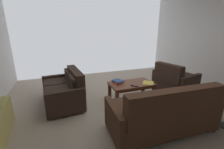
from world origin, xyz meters
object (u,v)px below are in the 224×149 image
armchair_side (174,80)px  tv_remote (134,86)px  loose_magazine (148,83)px  sofa_main (164,112)px  coffee_table (131,86)px  coffee_mug (214,91)px  book_stack (118,81)px  end_table (217,100)px  loveseat_near (65,90)px

armchair_side → tv_remote: (1.33, 0.26, 0.12)m
tv_remote → loose_magazine: bearing=-169.3°
sofa_main → coffee_table: size_ratio=1.81×
loose_magazine → coffee_mug: bearing=-26.1°
armchair_side → coffee_mug: size_ratio=10.87×
sofa_main → loose_magazine: sofa_main is taller
book_stack → loose_magazine: bearing=157.4°
end_table → loose_magazine: end_table is taller
tv_remote → loose_magazine: tv_remote is taller
sofa_main → book_stack: size_ratio=6.33×
armchair_side → book_stack: bearing=-3.4°
book_stack → loveseat_near: bearing=-11.7°
coffee_mug → end_table: bearing=141.9°
end_table → tv_remote: size_ratio=4.10×
loveseat_near → coffee_table: (-1.50, 0.41, 0.05)m
tv_remote → loose_magazine: (-0.41, -0.08, -0.01)m
coffee_table → loose_magazine: bearing=162.3°
loveseat_near → armchair_side: bearing=172.9°
end_table → coffee_mug: coffee_mug is taller
sofa_main → armchair_side: bearing=-136.0°
coffee_table → loveseat_near: bearing=-15.2°
coffee_mug → loose_magazine: size_ratio=0.35×
sofa_main → armchair_side: size_ratio=1.66×
sofa_main → end_table: (-1.01, 0.14, 0.12)m
end_table → book_stack: end_table is taller
sofa_main → loveseat_near: (1.51, -1.60, -0.03)m
sofa_main → loose_magazine: size_ratio=6.41×
armchair_side → coffee_mug: 1.42m
coffee_table → coffee_mug: size_ratio=10.00×
sofa_main → book_stack: bearing=-77.6°
coffee_mug → book_stack: bearing=-48.9°
loveseat_near → armchair_side: size_ratio=1.20×
coffee_table → end_table: end_table is taller
coffee_mug → book_stack: 1.92m
loose_magazine → book_stack: bearing=-165.7°
tv_remote → sofa_main: bearing=92.0°
sofa_main → book_stack: 1.38m
sofa_main → end_table: 1.03m
sofa_main → coffee_table: (0.00, -1.19, 0.02)m
coffee_mug → loose_magazine: 1.32m
end_table → armchair_side: armchair_side is taller
loveseat_near → sofa_main: bearing=133.3°
armchair_side → loose_magazine: (0.92, 0.18, 0.11)m
book_stack → loose_magazine: book_stack is taller
end_table → coffee_table: bearing=-52.5°
tv_remote → end_table: bearing=132.9°
loveseat_near → book_stack: loveseat_near is taller
loveseat_near → coffee_mug: (-2.47, 1.69, 0.31)m
armchair_side → book_stack: (1.59, -0.10, 0.13)m
coffee_table → sofa_main: bearing=90.2°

